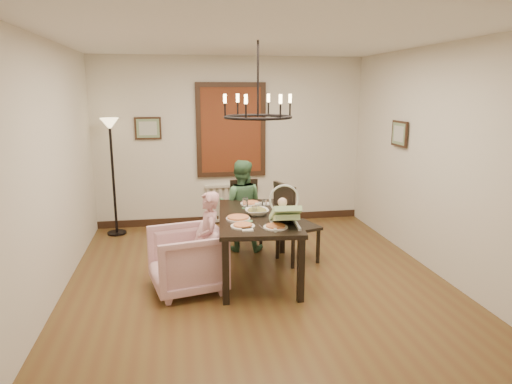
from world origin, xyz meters
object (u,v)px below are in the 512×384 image
object	(u,v)px
chair_far	(247,213)
baby_bouncer	(285,212)
seated_man	(241,213)
chair_right	(298,222)
drinking_glass	(255,212)
floor_lamp	(113,179)
dining_table	(258,222)
armchair	(187,260)
elderly_woman	(209,249)

from	to	relation	value
chair_far	baby_bouncer	bearing A→B (deg)	-88.50
chair_far	seated_man	size ratio (longest dim) A/B	0.88
chair_right	drinking_glass	size ratio (longest dim) A/B	8.79
chair_right	chair_far	bearing A→B (deg)	16.40
chair_right	baby_bouncer	distance (m)	1.03
floor_lamp	drinking_glass	bearing A→B (deg)	-47.90
dining_table	floor_lamp	size ratio (longest dim) A/B	0.96
chair_far	armchair	distance (m)	1.75
chair_right	drinking_glass	distance (m)	0.84
seated_man	drinking_glass	world-z (taller)	seated_man
dining_table	floor_lamp	distance (m)	2.81
elderly_woman	drinking_glass	distance (m)	0.70
chair_right	seated_man	bearing A→B (deg)	31.62
chair_far	seated_man	bearing A→B (deg)	-121.03
dining_table	drinking_glass	size ratio (longest dim) A/B	13.94
chair_right	floor_lamp	xyz separation A→B (m)	(-2.54, 1.65, 0.35)
chair_right	floor_lamp	world-z (taller)	floor_lamp
chair_far	elderly_woman	distance (m)	1.60
armchair	baby_bouncer	world-z (taller)	baby_bouncer
elderly_woman	chair_far	bearing A→B (deg)	153.28
chair_right	seated_man	distance (m)	0.89
elderly_woman	baby_bouncer	bearing A→B (deg)	72.03
dining_table	elderly_woman	size ratio (longest dim) A/B	1.83
chair_right	elderly_woman	distance (m)	1.38
armchair	drinking_glass	distance (m)	0.98
dining_table	chair_far	world-z (taller)	chair_far
armchair	drinking_glass	bearing A→B (deg)	93.10
dining_table	drinking_glass	distance (m)	0.17
baby_bouncer	drinking_glass	bearing A→B (deg)	126.26
seated_man	floor_lamp	distance (m)	2.18
chair_right	armchair	size ratio (longest dim) A/B	1.36
chair_right	floor_lamp	distance (m)	3.05
elderly_woman	baby_bouncer	world-z (taller)	baby_bouncer
dining_table	elderly_woman	world-z (taller)	elderly_woman
armchair	baby_bouncer	bearing A→B (deg)	67.22
chair_right	dining_table	bearing A→B (deg)	104.15
elderly_woman	floor_lamp	size ratio (longest dim) A/B	0.53
dining_table	armchair	world-z (taller)	dining_table
chair_right	armchair	xyz separation A→B (m)	(-1.48, -0.66, -0.18)
chair_far	floor_lamp	distance (m)	2.19
chair_far	floor_lamp	size ratio (longest dim) A/B	0.53
elderly_woman	baby_bouncer	xyz separation A→B (m)	(0.83, -0.23, 0.46)
chair_far	baby_bouncer	distance (m)	1.76
drinking_glass	dining_table	bearing A→B (deg)	50.12
elderly_woman	armchair	bearing A→B (deg)	-86.65
dining_table	seated_man	size ratio (longest dim) A/B	1.60
floor_lamp	chair_far	bearing A→B (deg)	-22.64
baby_bouncer	armchair	bearing A→B (deg)	173.74
armchair	drinking_glass	size ratio (longest dim) A/B	6.46
armchair	baby_bouncer	size ratio (longest dim) A/B	1.65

